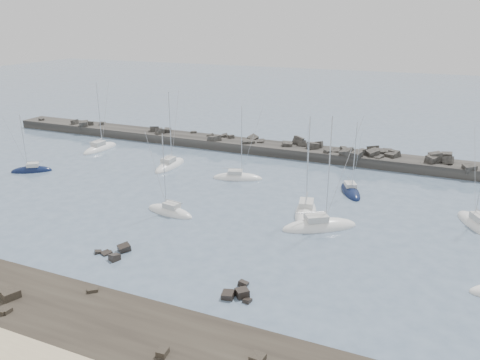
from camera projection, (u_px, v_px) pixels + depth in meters
name	position (u px, v px, depth m)	size (l,w,h in m)	color
ground	(180.00, 227.00, 60.96)	(400.00, 400.00, 0.00)	slate
rock_shelf	(54.00, 321.00, 41.97)	(140.00, 12.00, 1.71)	black
rock_cluster_near	(115.00, 253.00, 53.86)	(4.03, 3.90, 1.38)	black
rock_cluster_far	(237.00, 294.00, 45.80)	(3.13, 3.78, 1.26)	black
breakwater	(245.00, 148.00, 96.35)	(115.00, 7.68, 4.99)	#2B2927
sailboat_0	(100.00, 149.00, 96.32)	(3.25, 9.43, 14.82)	white
sailboat_1	(32.00, 171.00, 82.67)	(6.93, 5.63, 11.14)	#0E193B
sailboat_2	(170.00, 166.00, 85.31)	(3.02, 9.27, 14.66)	white
sailboat_3	(238.00, 178.00, 78.96)	(8.84, 5.08, 13.30)	white
sailboat_4	(170.00, 212.00, 65.13)	(7.95, 3.52, 12.29)	white
sailboat_5	(306.00, 213.00, 64.75)	(4.83, 9.88, 15.05)	white
sailboat_6	(319.00, 227.00, 60.54)	(10.04, 8.16, 15.84)	white
sailboat_7	(350.00, 192.00, 72.81)	(5.39, 8.00, 12.20)	#0E193B
sailboat_8	(477.00, 225.00, 61.08)	(6.32, 8.71, 13.59)	white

